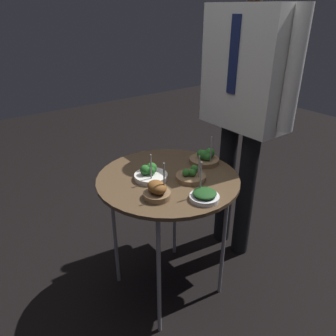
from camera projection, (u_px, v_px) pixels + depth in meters
ground_plane at (168, 285)px, 1.94m from camera, size 8.00×8.00×0.00m
serving_cart at (168, 186)px, 1.64m from camera, size 0.71×0.71×0.73m
bowl_roast_front_center at (157, 191)px, 1.43m from camera, size 0.12×0.12×0.17m
bowl_broccoli_front_left at (150, 174)px, 1.59m from camera, size 0.16×0.16×0.15m
bowl_broccoli_mid_left at (205, 157)px, 1.76m from camera, size 0.16×0.16×0.16m
bowl_spinach_near_rim at (204, 196)px, 1.42m from camera, size 0.13×0.13×0.17m
bowl_broccoli_center at (191, 176)px, 1.59m from camera, size 0.15×0.15×0.13m
waiter_figure at (246, 84)px, 1.81m from camera, size 0.64×0.24×1.74m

